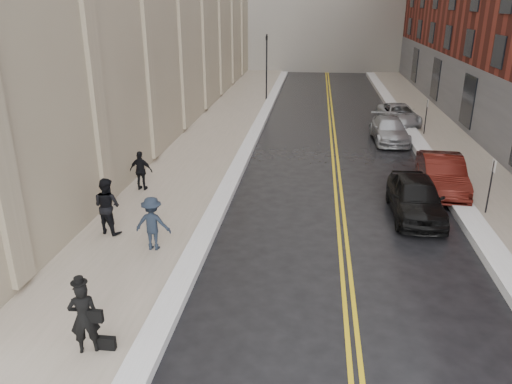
% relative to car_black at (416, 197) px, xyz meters
% --- Properties ---
extents(ground, '(160.00, 160.00, 0.00)m').
position_rel_car_black_xyz_m(ground, '(-5.23, -7.71, -0.76)').
color(ground, black).
rests_on(ground, ground).
extents(sidewalk_left, '(4.00, 64.00, 0.15)m').
position_rel_car_black_xyz_m(sidewalk_left, '(-9.73, 8.29, -0.69)').
color(sidewalk_left, gray).
rests_on(sidewalk_left, ground).
extents(sidewalk_right, '(3.00, 64.00, 0.15)m').
position_rel_car_black_xyz_m(sidewalk_right, '(3.77, 8.29, -0.69)').
color(sidewalk_right, gray).
rests_on(sidewalk_right, ground).
extents(lane_stripe_a, '(0.12, 64.00, 0.01)m').
position_rel_car_black_xyz_m(lane_stripe_a, '(-2.85, 8.29, -0.76)').
color(lane_stripe_a, gold).
rests_on(lane_stripe_a, ground).
extents(lane_stripe_b, '(0.12, 64.00, 0.01)m').
position_rel_car_black_xyz_m(lane_stripe_b, '(-2.61, 8.29, -0.76)').
color(lane_stripe_b, gold).
rests_on(lane_stripe_b, ground).
extents(snow_ridge_left, '(0.70, 60.80, 0.26)m').
position_rel_car_black_xyz_m(snow_ridge_left, '(-7.43, 8.29, -0.63)').
color(snow_ridge_left, white).
rests_on(snow_ridge_left, ground).
extents(snow_ridge_right, '(0.85, 60.80, 0.30)m').
position_rel_car_black_xyz_m(snow_ridge_right, '(1.92, 8.29, -0.61)').
color(snow_ridge_right, white).
rests_on(snow_ridge_right, ground).
extents(traffic_signal, '(0.18, 0.15, 5.20)m').
position_rel_car_black_xyz_m(traffic_signal, '(-7.83, 22.29, 2.32)').
color(traffic_signal, black).
rests_on(traffic_signal, ground).
extents(parking_sign_near, '(0.06, 0.35, 2.23)m').
position_rel_car_black_xyz_m(parking_sign_near, '(2.67, 0.29, 0.59)').
color(parking_sign_near, black).
rests_on(parking_sign_near, ground).
extents(parking_sign_far, '(0.06, 0.35, 2.23)m').
position_rel_car_black_xyz_m(parking_sign_far, '(2.67, 12.29, 0.59)').
color(parking_sign_far, black).
rests_on(parking_sign_far, ground).
extents(car_black, '(1.81, 4.48, 1.53)m').
position_rel_car_black_xyz_m(car_black, '(0.00, 0.00, 0.00)').
color(car_black, black).
rests_on(car_black, ground).
extents(car_maroon, '(1.88, 4.73, 1.53)m').
position_rel_car_black_xyz_m(car_maroon, '(1.57, 2.84, 0.00)').
color(car_maroon, '#3E0F0B').
rests_on(car_maroon, ground).
extents(car_silver_near, '(2.05, 4.64, 1.33)m').
position_rel_car_black_xyz_m(car_silver_near, '(0.42, 10.92, -0.10)').
color(car_silver_near, '#9B9DA2').
rests_on(car_silver_near, ground).
extents(car_silver_far, '(2.60, 4.87, 1.30)m').
position_rel_car_black_xyz_m(car_silver_far, '(1.57, 15.24, -0.11)').
color(car_silver_far, '#AAADB2').
rests_on(car_silver_far, ground).
extents(pedestrian_main, '(0.76, 0.63, 1.78)m').
position_rel_car_black_xyz_m(pedestrian_main, '(-8.76, -9.05, 0.28)').
color(pedestrian_main, black).
rests_on(pedestrian_main, sidewalk_left).
extents(pedestrian_a, '(1.15, 1.03, 1.96)m').
position_rel_car_black_xyz_m(pedestrian_a, '(-10.70, -3.02, 0.37)').
color(pedestrian_a, black).
rests_on(pedestrian_a, sidewalk_left).
extents(pedestrian_b, '(1.16, 0.68, 1.76)m').
position_rel_car_black_xyz_m(pedestrian_b, '(-8.81, -4.01, 0.27)').
color(pedestrian_b, '#1B2331').
rests_on(pedestrian_b, sidewalk_left).
extents(pedestrian_c, '(1.00, 0.47, 1.67)m').
position_rel_car_black_xyz_m(pedestrian_c, '(-10.97, 1.14, 0.22)').
color(pedestrian_c, black).
rests_on(pedestrian_c, sidewalk_left).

